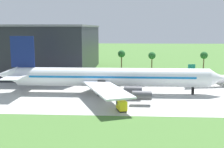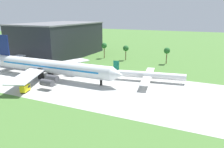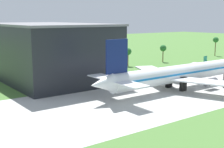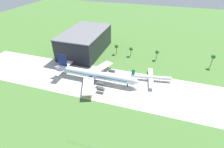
{
  "view_description": "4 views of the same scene",
  "coord_description": "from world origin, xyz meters",
  "views": [
    {
      "loc": [
        -42.56,
        -86.69,
        20.81
      ],
      "look_at": [
        -47.5,
        1.32,
        6.36
      ],
      "focal_mm": 45.0,
      "sensor_mm": 36.0,
      "label": 1
    },
    {
      "loc": [
        17.33,
        -73.99,
        28.56
      ],
      "look_at": [
        -16.99,
        1.32,
        5.36
      ],
      "focal_mm": 35.0,
      "sensor_mm": 36.0,
      "label": 2
    },
    {
      "loc": [
        -130.84,
        -70.31,
        24.45
      ],
      "look_at": [
        -78.01,
        1.32,
        8.3
      ],
      "focal_mm": 50.0,
      "sensor_mm": 36.0,
      "label": 3
    },
    {
      "loc": [
        -0.5,
        -103.96,
        80.41
      ],
      "look_at": [
        -35.4,
        5.0,
        6.0
      ],
      "focal_mm": 28.0,
      "sensor_mm": 36.0,
      "label": 4
    }
  ],
  "objects": [
    {
      "name": "palm_tree_row",
      "position": [
        -9.61,
        51.88,
        8.23
      ],
      "size": [
        91.54,
        3.6,
        12.17
      ],
      "color": "brown",
      "rests_on": "ground_plane"
    },
    {
      "name": "baggage_tug",
      "position": [
        -44.03,
        -17.48,
        1.45
      ],
      "size": [
        3.03,
        4.52,
        2.7
      ],
      "color": "black",
      "rests_on": "ground_plane"
    },
    {
      "name": "jet_airliner",
      "position": [
        -48.77,
        1.32,
        5.31
      ],
      "size": [
        73.1,
        51.1,
        18.33
      ],
      "color": "white",
      "rests_on": "ground_plane"
    },
    {
      "name": "terminal_building",
      "position": [
        -77.65,
        47.18,
        11.09
      ],
      "size": [
        36.72,
        61.2,
        22.16
      ],
      "color": "black",
      "rests_on": "ground_plane"
    }
  ]
}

